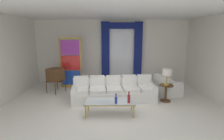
# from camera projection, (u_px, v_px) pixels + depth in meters

# --- Properties ---
(ground_plane) EXTENTS (16.00, 16.00, 0.00)m
(ground_plane) POSITION_uv_depth(u_px,v_px,m) (111.00, 107.00, 5.60)
(ground_plane) COLOR white
(wall_rear) EXTENTS (8.00, 0.12, 3.00)m
(wall_rear) POSITION_uv_depth(u_px,v_px,m) (111.00, 52.00, 8.30)
(wall_rear) COLOR white
(wall_rear) RESTS_ON ground
(wall_left) EXTENTS (0.12, 7.00, 3.00)m
(wall_left) POSITION_uv_depth(u_px,v_px,m) (4.00, 59.00, 5.88)
(wall_left) COLOR white
(wall_left) RESTS_ON ground
(wall_right) EXTENTS (0.12, 7.00, 3.00)m
(wall_right) POSITION_uv_depth(u_px,v_px,m) (218.00, 59.00, 5.89)
(wall_right) COLOR white
(wall_right) RESTS_ON ground
(ceiling_slab) EXTENTS (8.00, 7.60, 0.04)m
(ceiling_slab) POSITION_uv_depth(u_px,v_px,m) (111.00, 13.00, 5.78)
(ceiling_slab) COLOR white
(curtained_window) EXTENTS (2.00, 0.17, 2.70)m
(curtained_window) POSITION_uv_depth(u_px,v_px,m) (121.00, 47.00, 8.09)
(curtained_window) COLOR white
(curtained_window) RESTS_ON ground
(couch_white_long) EXTENTS (2.99, 1.21, 0.86)m
(couch_white_long) POSITION_uv_depth(u_px,v_px,m) (113.00, 91.00, 6.21)
(couch_white_long) COLOR white
(couch_white_long) RESTS_ON ground
(coffee_table) EXTENTS (1.43, 0.57, 0.41)m
(coffee_table) POSITION_uv_depth(u_px,v_px,m) (110.00, 102.00, 5.04)
(coffee_table) COLOR silver
(coffee_table) RESTS_ON ground
(bottle_blue_decanter) EXTENTS (0.08, 0.08, 0.34)m
(bottle_blue_decanter) POSITION_uv_depth(u_px,v_px,m) (129.00, 98.00, 4.87)
(bottle_blue_decanter) COLOR maroon
(bottle_blue_decanter) RESTS_ON coffee_table
(bottle_crystal_tall) EXTENTS (0.07, 0.07, 0.29)m
(bottle_crystal_tall) POSITION_uv_depth(u_px,v_px,m) (116.00, 100.00, 4.83)
(bottle_crystal_tall) COLOR navy
(bottle_crystal_tall) RESTS_ON coffee_table
(vintage_tv) EXTENTS (0.72, 0.76, 1.35)m
(vintage_tv) POSITION_uv_depth(u_px,v_px,m) (55.00, 75.00, 6.92)
(vintage_tv) COLOR brown
(vintage_tv) RESTS_ON ground
(armchair_white) EXTENTS (1.03, 1.02, 0.80)m
(armchair_white) POSITION_uv_depth(u_px,v_px,m) (166.00, 88.00, 6.67)
(armchair_white) COLOR white
(armchair_white) RESTS_ON ground
(stained_glass_divider) EXTENTS (0.95, 0.05, 2.20)m
(stained_glass_divider) POSITION_uv_depth(u_px,v_px,m) (70.00, 64.00, 7.53)
(stained_glass_divider) COLOR gold
(stained_glass_divider) RESTS_ON ground
(peacock_figurine) EXTENTS (0.44, 0.60, 0.50)m
(peacock_figurine) POSITION_uv_depth(u_px,v_px,m) (81.00, 84.00, 7.38)
(peacock_figurine) COLOR beige
(peacock_figurine) RESTS_ON ground
(round_side_table) EXTENTS (0.48, 0.48, 0.59)m
(round_side_table) POSITION_uv_depth(u_px,v_px,m) (166.00, 91.00, 6.05)
(round_side_table) COLOR brown
(round_side_table) RESTS_ON ground
(table_lamp_brass) EXTENTS (0.32, 0.32, 0.57)m
(table_lamp_brass) POSITION_uv_depth(u_px,v_px,m) (167.00, 73.00, 5.92)
(table_lamp_brass) COLOR #B29338
(table_lamp_brass) RESTS_ON round_side_table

